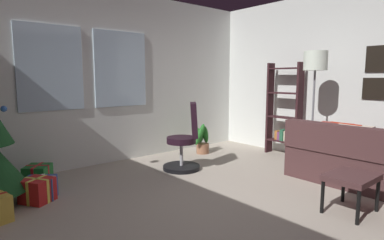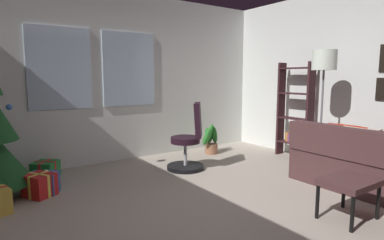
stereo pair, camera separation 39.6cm
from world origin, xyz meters
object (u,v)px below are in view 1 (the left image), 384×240
footstool (351,180)px  gift_box_green (38,174)px  potted_plant (202,140)px  gift_box_red (37,190)px  bookshelf (284,114)px  couch (382,165)px  gift_box_blue (41,188)px  floor_lamp (315,70)px  office_chair (185,144)px

footstool → gift_box_green: 3.81m
gift_box_green → potted_plant: potted_plant is taller
gift_box_red → bookshelf: bearing=-7.4°
couch → bookshelf: (0.53, 1.78, 0.44)m
gift_box_red → bookshelf: bookshelf is taller
gift_box_blue → gift_box_green: bearing=78.1°
couch → gift_box_blue: (-3.39, 2.36, -0.17)m
footstool → potted_plant: 2.97m
gift_box_red → potted_plant: bearing=10.1°
gift_box_red → footstool: bearing=-45.1°
couch → gift_box_blue: couch is taller
footstool → bookshelf: bearing=49.4°
gift_box_green → potted_plant: bearing=-4.4°
footstool → floor_lamp: 1.98m
gift_box_green → floor_lamp: size_ratio=0.24×
office_chair → bookshelf: bearing=-12.7°
couch → gift_box_blue: bearing=145.1°
floor_lamp → gift_box_green: bearing=149.1°
gift_box_blue → office_chair: bearing=-4.1°
gift_box_red → potted_plant: (2.94, 0.53, 0.12)m
footstool → bookshelf: 2.49m
gift_box_green → floor_lamp: (3.37, -2.02, 1.38)m
bookshelf → gift_box_blue: bearing=171.6°
couch → footstool: bearing=-175.6°
couch → floor_lamp: (0.12, 1.02, 1.19)m
gift_box_green → office_chair: office_chair is taller
couch → office_chair: 2.61m
gift_box_blue → office_chair: office_chair is taller
potted_plant → couch: bearing=-80.0°
gift_box_red → bookshelf: (3.97, -0.52, 0.60)m
gift_box_red → gift_box_blue: size_ratio=1.05×
footstool → gift_box_blue: bearing=133.5°
bookshelf → floor_lamp: (-0.41, -0.76, 0.75)m
gift_box_blue → potted_plant: bearing=9.1°
gift_box_red → gift_box_green: gift_box_red is taller
footstool → gift_box_red: bearing=134.9°
couch → potted_plant: bearing=100.0°
bookshelf → footstool: bearing=-130.6°
bookshelf → potted_plant: 1.54m
footstool → gift_box_red: size_ratio=1.32×
couch → footstool: (-1.07, -0.08, 0.05)m
floor_lamp → potted_plant: (-0.62, 1.80, -1.24)m
footstool → office_chair: office_chair is taller
couch → office_chair: (-1.38, 2.22, 0.10)m
couch → potted_plant: (-0.50, 2.83, -0.05)m
office_chair → floor_lamp: size_ratio=0.57×
couch → gift_box_green: (-3.25, 3.04, -0.18)m
office_chair → footstool: bearing=-82.2°
gift_box_green → gift_box_red: bearing=-104.9°
footstool → gift_box_red: footstool is taller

